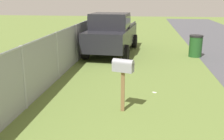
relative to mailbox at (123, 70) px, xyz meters
name	(u,v)px	position (x,y,z in m)	size (l,w,h in m)	color
mailbox	(123,70)	(0.00, 0.00, 0.00)	(0.35, 0.56, 1.38)	brown
pickup_truck	(112,32)	(7.02, 1.20, 0.00)	(5.28, 2.46, 2.09)	black
trash_bin	(196,46)	(6.82, -2.97, -0.57)	(0.65, 0.65, 1.06)	#1E4C1E
fence_section	(68,47)	(3.76, 2.55, -0.19)	(18.43, 0.07, 1.69)	#9EA3A8
litter_wrapper_near_hydrant	(154,92)	(1.46, -0.86, -1.10)	(0.12, 0.08, 0.01)	silver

